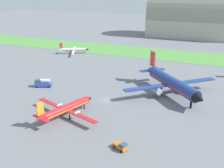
# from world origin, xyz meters

# --- Properties ---
(ground_plane) EXTENTS (600.00, 600.00, 0.00)m
(ground_plane) POSITION_xyz_m (0.00, 0.00, 0.00)
(ground_plane) COLOR slate
(grass_taxiway_strip) EXTENTS (360.00, 28.00, 0.08)m
(grass_taxiway_strip) POSITION_xyz_m (0.00, 72.43, 0.04)
(grass_taxiway_strip) COLOR #549342
(grass_taxiway_strip) RESTS_ON ground_plane
(airplane_foreground_turboprop) EXTENTS (24.65, 21.30, 7.60)m
(airplane_foreground_turboprop) POSITION_xyz_m (-6.32, -16.72, 2.78)
(airplane_foreground_turboprop) COLOR red
(airplane_foreground_turboprop) RESTS_ON ground_plane
(airplane_taxiing_turboprop) EXTENTS (16.74, 19.25, 6.28)m
(airplane_taxiing_turboprop) POSITION_xyz_m (-46.14, 54.57, 2.30)
(airplane_taxiing_turboprop) COLOR silver
(airplane_taxiing_turboprop) RESTS_ON ground_plane
(airplane_midfield_jet) EXTENTS (28.63, 29.30, 12.87)m
(airplane_midfield_jet) POSITION_xyz_m (18.91, 13.05, 4.63)
(airplane_midfield_jet) COLOR navy
(airplane_midfield_jet) RESTS_ON ground_plane
(pushback_tug_near_gate) EXTENTS (4.02, 3.26, 1.95)m
(pushback_tug_near_gate) POSITION_xyz_m (14.97, -26.28, 0.91)
(pushback_tug_near_gate) COLOR orange
(pushback_tug_near_gate) RESTS_ON ground_plane
(fuel_truck_midfield) EXTENTS (6.92, 4.79, 3.29)m
(fuel_truck_midfield) POSITION_xyz_m (-28.55, 1.69, 1.58)
(fuel_truck_midfield) COLOR #334FB2
(fuel_truck_midfield) RESTS_ON ground_plane
(hangar_distant) EXTENTS (64.91, 32.49, 35.87)m
(hangar_distant) POSITION_xyz_m (9.05, 137.99, 15.98)
(hangar_distant) COLOR #B2AD9E
(hangar_distant) RESTS_ON ground_plane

